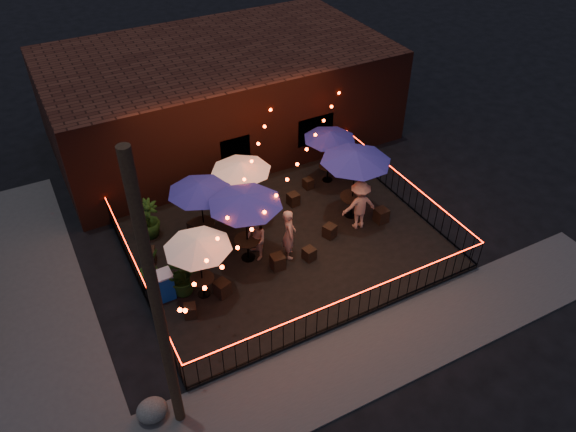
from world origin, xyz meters
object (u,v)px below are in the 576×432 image
object	(u,v)px
cafe_table_4	(356,157)
cafe_table_5	(330,136)
cafe_table_1	(199,188)
boulder	(152,410)
utility_pole	(158,310)
cafe_table_3	(241,167)
cafe_table_2	(245,200)
cooler	(161,286)
cafe_table_0	(198,244)

from	to	relation	value
cafe_table_4	cafe_table_5	xyz separation A→B (m)	(0.39, 2.32, -0.46)
cafe_table_1	boulder	size ratio (longest dim) A/B	2.78
utility_pole	cafe_table_3	xyz separation A→B (m)	(4.76, 6.61, -1.73)
cafe_table_2	cafe_table_5	world-z (taller)	cafe_table_2
cafe_table_1	cafe_table_2	world-z (taller)	cafe_table_2
boulder	cooler	bearing A→B (deg)	68.22
cooler	cafe_table_2	bearing A→B (deg)	6.85
cafe_table_4	cafe_table_3	bearing A→B (deg)	153.05
cafe_table_3	cooler	size ratio (longest dim) A/B	2.59
cafe_table_3	cafe_table_4	world-z (taller)	cafe_table_4
cafe_table_4	boulder	xyz separation A→B (m)	(-8.85, -4.52, -2.30)
cafe_table_0	boulder	world-z (taller)	cafe_table_0
cooler	cafe_table_0	bearing A→B (deg)	-22.02
cafe_table_4	boulder	world-z (taller)	cafe_table_4
cafe_table_4	cooler	world-z (taller)	cafe_table_4
cafe_table_5	boulder	bearing A→B (deg)	-143.47
cafe_table_4	utility_pole	bearing A→B (deg)	-149.62
cafe_table_1	cafe_table_2	distance (m)	1.84
cafe_table_0	cafe_table_4	world-z (taller)	cafe_table_4
cafe_table_2	cafe_table_4	size ratio (longest dim) A/B	0.80
cafe_table_0	cafe_table_3	distance (m)	4.04
utility_pole	cafe_table_2	distance (m)	6.16
cooler	boulder	size ratio (longest dim) A/B	1.15
cafe_table_3	cafe_table_5	bearing A→B (deg)	8.01
cafe_table_2	cafe_table_4	world-z (taller)	cafe_table_4
cafe_table_5	cafe_table_4	bearing A→B (deg)	-99.55
cafe_table_3	cafe_table_5	xyz separation A→B (m)	(3.88, 0.55, -0.11)
boulder	utility_pole	bearing A→B (deg)	-27.69
utility_pole	boulder	world-z (taller)	utility_pole
cafe_table_0	cafe_table_5	distance (m)	7.48
boulder	cafe_table_3	bearing A→B (deg)	49.59
cafe_table_1	utility_pole	bearing A→B (deg)	-116.75
cafe_table_3	cooler	world-z (taller)	cafe_table_3
utility_pole	cafe_table_0	distance (m)	4.53
utility_pole	cafe_table_0	world-z (taller)	utility_pole
cafe_table_0	cafe_table_2	world-z (taller)	cafe_table_2
cafe_table_3	cafe_table_4	bearing A→B (deg)	-26.95
boulder	cafe_table_2	bearing A→B (deg)	42.41
cafe_table_5	cooler	xyz separation A→B (m)	(-7.74, -3.10, -1.52)
cafe_table_3	cafe_table_2	bearing A→B (deg)	-110.57
utility_pole	cooler	distance (m)	5.34
cafe_table_1	cooler	distance (m)	3.38
cafe_table_1	cafe_table_2	bearing A→B (deg)	-60.18
cafe_table_1	cafe_table_5	bearing A→B (deg)	11.04
cafe_table_0	cooler	world-z (taller)	cafe_table_0
boulder	cafe_table_1	bearing A→B (deg)	57.58
utility_pole	cafe_table_3	bearing A→B (deg)	54.21
cafe_table_0	cafe_table_5	world-z (taller)	cafe_table_0
cafe_table_0	boulder	distance (m)	4.63
boulder	cafe_table_4	bearing A→B (deg)	27.08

